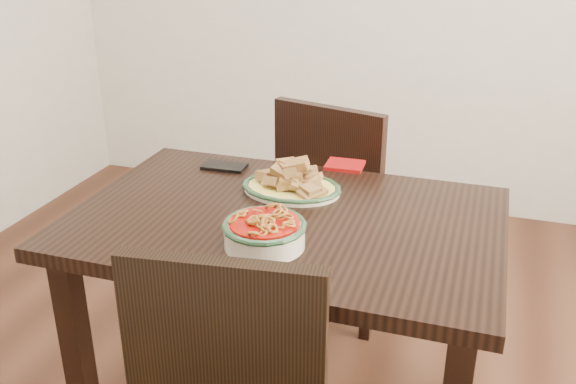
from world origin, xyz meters
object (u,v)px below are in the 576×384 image
(dining_table, at_px, (286,250))
(fish_plate, at_px, (292,178))
(smartphone, at_px, (224,166))
(chair_far, at_px, (341,201))
(noodle_bowl, at_px, (264,230))

(dining_table, bearing_deg, fish_plate, 102.19)
(dining_table, height_order, fish_plate, fish_plate)
(smartphone, bearing_deg, fish_plate, -25.50)
(chair_far, distance_m, smartphone, 0.56)
(dining_table, relative_size, smartphone, 8.36)
(dining_table, bearing_deg, chair_far, 90.70)
(chair_far, height_order, smartphone, chair_far)
(noodle_bowl, bearing_deg, dining_table, 91.71)
(fish_plate, bearing_deg, chair_far, 87.24)
(chair_far, bearing_deg, smartphone, 69.90)
(noodle_bowl, bearing_deg, chair_far, 90.91)
(noodle_bowl, bearing_deg, fish_plate, 96.66)
(fish_plate, height_order, smartphone, fish_plate)
(fish_plate, bearing_deg, dining_table, -77.81)
(fish_plate, relative_size, smartphone, 2.08)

